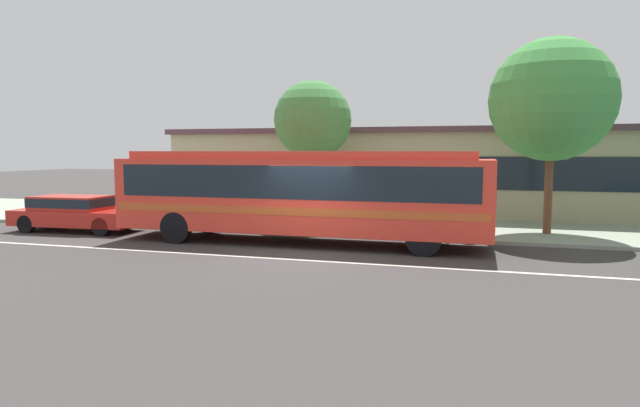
# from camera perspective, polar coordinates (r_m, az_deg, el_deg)

# --- Properties ---
(ground_plane) EXTENTS (120.00, 120.00, 0.00)m
(ground_plane) POSITION_cam_1_polar(r_m,az_deg,el_deg) (15.55, -1.62, -5.31)
(ground_plane) COLOR #3C3938
(sidewalk_slab) EXTENTS (60.00, 8.00, 0.12)m
(sidewalk_slab) POSITION_cam_1_polar(r_m,az_deg,el_deg) (22.33, 3.98, -1.86)
(sidewalk_slab) COLOR #97A08C
(sidewalk_slab) RESTS_ON ground_plane
(lane_stripe_center) EXTENTS (56.00, 0.16, 0.01)m
(lane_stripe_center) POSITION_cam_1_polar(r_m,az_deg,el_deg) (14.80, -2.57, -5.86)
(lane_stripe_center) COLOR silver
(lane_stripe_center) RESTS_ON ground_plane
(transit_bus) EXTENTS (11.76, 2.52, 2.91)m
(transit_bus) POSITION_cam_1_polar(r_m,az_deg,el_deg) (17.21, -2.10, 1.42)
(transit_bus) COLOR #EC3B2B
(transit_bus) RESTS_ON ground_plane
(sedan_behind_bus) EXTENTS (4.69, 1.96, 1.29)m
(sedan_behind_bus) POSITION_cam_1_polar(r_m,az_deg,el_deg) (21.77, -24.19, -0.76)
(sedan_behind_bus) COLOR red
(sedan_behind_bus) RESTS_ON ground_plane
(pedestrian_waiting_near_sign) EXTENTS (0.48, 0.48, 1.66)m
(pedestrian_waiting_near_sign) POSITION_cam_1_polar(r_m,az_deg,el_deg) (18.43, 15.36, -0.37)
(pedestrian_waiting_near_sign) COLOR #2A2D33
(pedestrian_waiting_near_sign) RESTS_ON sidewalk_slab
(pedestrian_walking_along_curb) EXTENTS (0.44, 0.44, 1.72)m
(pedestrian_walking_along_curb) POSITION_cam_1_polar(r_m,az_deg,el_deg) (19.17, 7.48, 0.09)
(pedestrian_walking_along_curb) COLOR #293042
(pedestrian_walking_along_curb) RESTS_ON sidewalk_slab
(bus_stop_sign) EXTENTS (0.13, 0.44, 2.44)m
(bus_stop_sign) POSITION_cam_1_polar(r_m,az_deg,el_deg) (18.03, 13.32, 1.44)
(bus_stop_sign) COLOR gray
(bus_stop_sign) RESTS_ON sidewalk_slab
(street_tree_near_stop) EXTENTS (3.07, 3.07, 5.56)m
(street_tree_near_stop) POSITION_cam_1_polar(r_m,az_deg,el_deg) (21.81, -0.78, 8.67)
(street_tree_near_stop) COLOR brown
(street_tree_near_stop) RESTS_ON sidewalk_slab
(street_tree_mid_block) EXTENTS (4.10, 4.10, 6.54)m
(street_tree_mid_block) POSITION_cam_1_polar(r_m,az_deg,el_deg) (20.04, 23.03, 9.89)
(street_tree_mid_block) COLOR brown
(street_tree_mid_block) RESTS_ON sidewalk_slab
(station_building) EXTENTS (21.91, 9.27, 3.92)m
(station_building) POSITION_cam_1_polar(r_m,az_deg,el_deg) (27.58, 9.47, 3.46)
(station_building) COLOR tan
(station_building) RESTS_ON ground_plane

